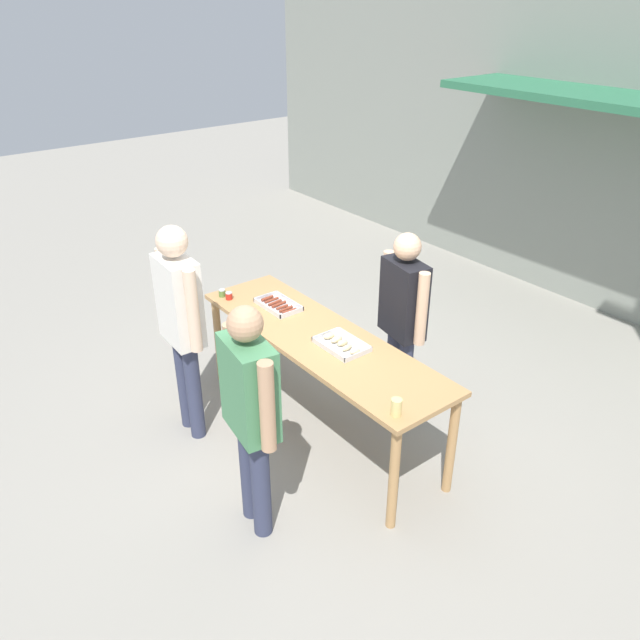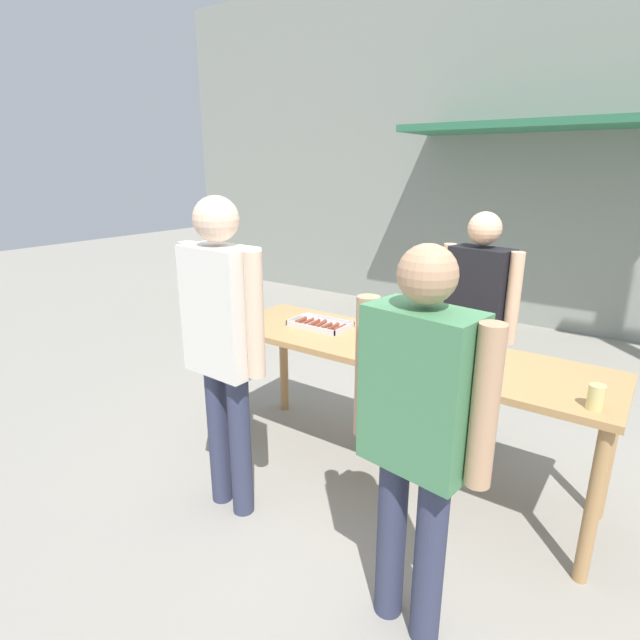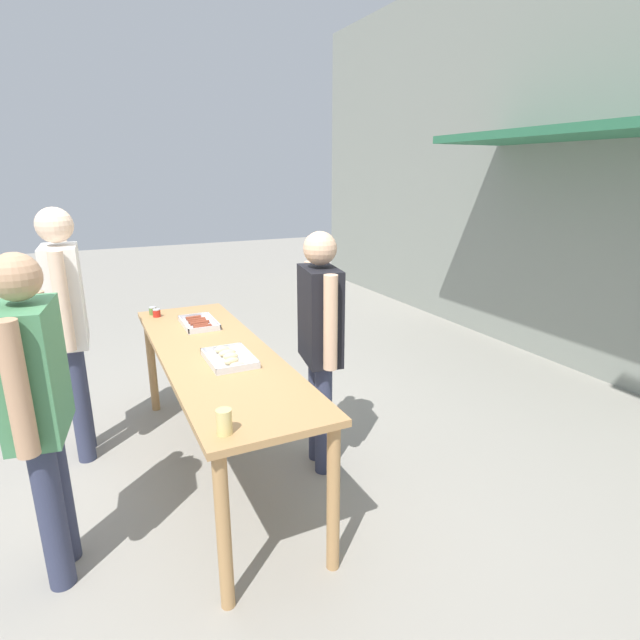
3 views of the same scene
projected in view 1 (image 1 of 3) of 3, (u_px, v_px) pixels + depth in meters
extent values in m
plane|color=gray|center=(320.00, 427.00, 5.39)|extent=(24.00, 24.00, 0.00)
cube|color=gray|center=(623.00, 107.00, 6.48)|extent=(12.00, 0.12, 4.50)
cube|color=#2D704C|center=(597.00, 97.00, 6.11)|extent=(3.20, 1.00, 0.08)
cube|color=tan|center=(320.00, 339.00, 4.97)|extent=(2.49, 0.71, 0.04)
cylinder|color=tan|center=(218.00, 340.00, 5.85)|extent=(0.07, 0.07, 0.86)
cylinder|color=tan|center=(394.00, 479.00, 4.20)|extent=(0.07, 0.07, 0.86)
cylinder|color=tan|center=(270.00, 322.00, 6.16)|extent=(0.07, 0.07, 0.86)
cylinder|color=tan|center=(452.00, 445.00, 4.52)|extent=(0.07, 0.07, 0.86)
cube|color=silver|center=(278.00, 306.00, 5.42)|extent=(0.41, 0.25, 0.01)
cube|color=silver|center=(267.00, 308.00, 5.34)|extent=(0.41, 0.01, 0.03)
cube|color=silver|center=(290.00, 300.00, 5.47)|extent=(0.41, 0.01, 0.03)
cube|color=silver|center=(265.00, 296.00, 5.55)|extent=(0.01, 0.25, 0.03)
cube|color=silver|center=(292.00, 313.00, 5.27)|extent=(0.01, 0.25, 0.03)
cylinder|color=brown|center=(267.00, 298.00, 5.51)|extent=(0.04, 0.12, 0.03)
cylinder|color=brown|center=(272.00, 300.00, 5.49)|extent=(0.03, 0.14, 0.02)
cylinder|color=brown|center=(275.00, 303.00, 5.44)|extent=(0.04, 0.14, 0.02)
cylinder|color=brown|center=(279.00, 304.00, 5.41)|extent=(0.04, 0.15, 0.03)
cylinder|color=brown|center=(282.00, 307.00, 5.37)|extent=(0.03, 0.12, 0.02)
cylinder|color=brown|center=(286.00, 309.00, 5.33)|extent=(0.04, 0.14, 0.03)
cylinder|color=brown|center=(290.00, 311.00, 5.30)|extent=(0.04, 0.14, 0.03)
cube|color=silver|center=(342.00, 346.00, 4.82)|extent=(0.41, 0.27, 0.01)
cube|color=silver|center=(328.00, 349.00, 4.74)|extent=(0.41, 0.01, 0.03)
cube|color=silver|center=(355.00, 338.00, 4.88)|extent=(0.41, 0.01, 0.03)
cube|color=silver|center=(326.00, 334.00, 4.95)|extent=(0.01, 0.27, 0.03)
cube|color=silver|center=(359.00, 354.00, 4.67)|extent=(0.01, 0.27, 0.03)
ellipsoid|color=beige|center=(329.00, 336.00, 4.90)|extent=(0.07, 0.11, 0.05)
ellipsoid|color=beige|center=(336.00, 339.00, 4.86)|extent=(0.07, 0.12, 0.04)
ellipsoid|color=beige|center=(343.00, 343.00, 4.81)|extent=(0.06, 0.10, 0.05)
ellipsoid|color=beige|center=(347.00, 348.00, 4.75)|extent=(0.06, 0.10, 0.04)
ellipsoid|color=beige|center=(355.00, 351.00, 4.71)|extent=(0.05, 0.10, 0.04)
cylinder|color=#567A38|center=(222.00, 293.00, 5.59)|extent=(0.06, 0.06, 0.06)
cylinder|color=#B2B2B7|center=(222.00, 290.00, 5.57)|extent=(0.06, 0.06, 0.01)
cylinder|color=#B22319|center=(229.00, 296.00, 5.54)|extent=(0.06, 0.06, 0.06)
cylinder|color=#B2B2B7|center=(229.00, 293.00, 5.52)|extent=(0.06, 0.06, 0.01)
cylinder|color=#DBC67A|center=(396.00, 407.00, 4.03)|extent=(0.07, 0.07, 0.12)
cylinder|color=#333851|center=(393.00, 369.00, 5.45)|extent=(0.12, 0.12, 0.81)
cylinder|color=#333851|center=(404.00, 379.00, 5.31)|extent=(0.12, 0.12, 0.81)
cube|color=black|center=(404.00, 299.00, 5.03)|extent=(0.43, 0.29, 0.64)
sphere|color=#DBAD89|center=(407.00, 247.00, 4.82)|extent=(0.22, 0.22, 0.22)
cylinder|color=#DBAD89|center=(387.00, 286.00, 5.21)|extent=(0.09, 0.09, 0.61)
cylinder|color=#DBAD89|center=(422.00, 309.00, 4.83)|extent=(0.09, 0.09, 0.61)
cylinder|color=#333851|center=(194.00, 391.00, 5.09)|extent=(0.12, 0.12, 0.88)
cylinder|color=#333851|center=(184.00, 381.00, 5.22)|extent=(0.12, 0.12, 0.88)
cube|color=silver|center=(179.00, 301.00, 4.78)|extent=(0.42, 0.25, 0.70)
sphere|color=beige|center=(172.00, 241.00, 4.55)|extent=(0.24, 0.24, 0.24)
cylinder|color=beige|center=(193.00, 311.00, 4.59)|extent=(0.09, 0.09, 0.66)
cylinder|color=beige|center=(165.00, 287.00, 4.96)|extent=(0.09, 0.09, 0.66)
cylinder|color=#333851|center=(261.00, 486.00, 4.17)|extent=(0.13, 0.13, 0.82)
cylinder|color=#333851|center=(249.00, 469.00, 4.32)|extent=(0.13, 0.13, 0.82)
cube|color=#478456|center=(249.00, 388.00, 3.89)|extent=(0.46, 0.30, 0.65)
sphere|color=tan|center=(245.00, 324.00, 3.68)|extent=(0.22, 0.22, 0.22)
cylinder|color=tan|center=(267.00, 407.00, 3.68)|extent=(0.10, 0.10, 0.62)
cylinder|color=tan|center=(233.00, 366.00, 4.09)|extent=(0.10, 0.10, 0.62)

